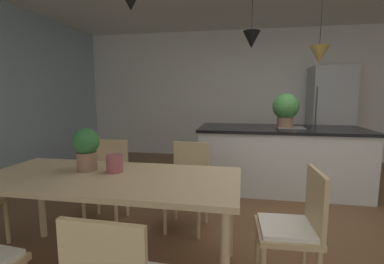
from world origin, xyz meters
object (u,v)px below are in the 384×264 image
at_px(chair_far_right, 188,182).
at_px(kitchen_island, 280,158).
at_px(dining_table, 110,185).
at_px(potted_plant_on_island, 286,108).
at_px(vase_on_dining_table, 115,163).
at_px(chair_kitchen_end, 294,226).
at_px(refrigerator, 329,116).
at_px(potted_plant_on_table, 86,147).
at_px(chair_far_left, 107,178).

relative_size(chair_far_right, kitchen_island, 0.38).
height_order(dining_table, potted_plant_on_island, potted_plant_on_island).
bearing_deg(vase_on_dining_table, chair_far_right, 56.86).
distance_m(kitchen_island, vase_on_dining_table, 2.57).
height_order(chair_kitchen_end, refrigerator, refrigerator).
bearing_deg(potted_plant_on_table, chair_far_right, 44.52).
xyz_separation_m(kitchen_island, potted_plant_on_island, (0.05, -0.00, 0.71)).
height_order(chair_far_right, vase_on_dining_table, vase_on_dining_table).
distance_m(dining_table, chair_far_right, 0.93).
relative_size(chair_far_right, refrigerator, 0.46).
xyz_separation_m(dining_table, kitchen_island, (1.52, 2.14, -0.22)).
height_order(chair_kitchen_end, potted_plant_on_island, potted_plant_on_island).
distance_m(chair_kitchen_end, chair_far_left, 1.95).
relative_size(chair_far_left, kitchen_island, 0.38).
distance_m(chair_far_right, potted_plant_on_table, 1.08).
relative_size(chair_kitchen_end, refrigerator, 0.46).
bearing_deg(potted_plant_on_table, dining_table, -24.02).
bearing_deg(dining_table, chair_kitchen_end, 0.10).
bearing_deg(dining_table, potted_plant_on_island, 53.72).
bearing_deg(chair_far_left, potted_plant_on_table, -74.26).
bearing_deg(kitchen_island, potted_plant_on_table, -131.15).
distance_m(chair_far_left, potted_plant_on_island, 2.52).
distance_m(chair_far_left, potted_plant_on_table, 0.85).
bearing_deg(dining_table, chair_far_right, 60.84).
height_order(refrigerator, potted_plant_on_table, refrigerator).
bearing_deg(vase_on_dining_table, refrigerator, 54.50).
distance_m(refrigerator, potted_plant_on_table, 4.69).
bearing_deg(potted_plant_on_table, kitchen_island, 48.85).
bearing_deg(chair_far_right, potted_plant_on_table, -135.48).
bearing_deg(chair_far_left, dining_table, -60.85).
distance_m(chair_far_right, refrigerator, 3.76).
relative_size(chair_kitchen_end, chair_far_left, 1.00).
bearing_deg(potted_plant_on_island, dining_table, -126.28).
relative_size(chair_far_left, chair_far_right, 1.00).
relative_size(chair_far_right, potted_plant_on_island, 1.82).
height_order(refrigerator, potted_plant_on_island, refrigerator).
distance_m(chair_kitchen_end, kitchen_island, 2.14).
bearing_deg(kitchen_island, chair_far_right, -128.72).
bearing_deg(potted_plant_on_island, chair_far_left, -146.24).
bearing_deg(refrigerator, kitchen_island, -123.70).
distance_m(chair_kitchen_end, potted_plant_on_island, 2.26).
xyz_separation_m(potted_plant_on_table, vase_on_dining_table, (0.24, -0.01, -0.12)).
height_order(potted_plant_on_island, vase_on_dining_table, potted_plant_on_island).
xyz_separation_m(chair_far_right, potted_plant_on_table, (-0.69, -0.68, 0.47)).
relative_size(potted_plant_on_table, vase_on_dining_table, 2.44).
relative_size(chair_far_left, vase_on_dining_table, 6.17).
xyz_separation_m(dining_table, potted_plant_on_table, (-0.25, 0.11, 0.26)).
bearing_deg(chair_kitchen_end, chair_far_right, 138.75).
xyz_separation_m(dining_table, vase_on_dining_table, (-0.01, 0.10, 0.14)).
bearing_deg(refrigerator, chair_far_right, -126.02).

